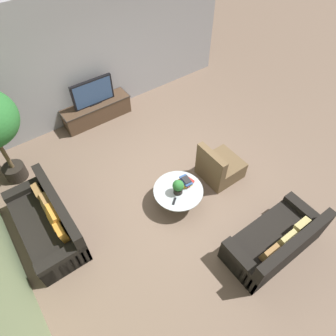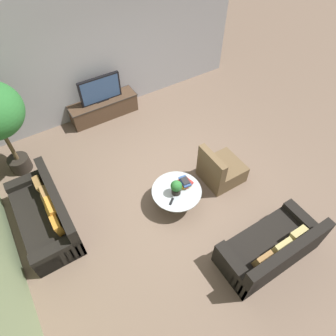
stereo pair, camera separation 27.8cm
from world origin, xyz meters
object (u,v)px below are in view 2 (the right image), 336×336
(couch_by_wall, at_px, (46,216))
(armchair_wicker, at_px, (220,170))
(coffee_table, at_px, (177,194))
(couch_near_entry, at_px, (271,248))
(television, at_px, (100,89))
(media_console, at_px, (104,108))
(potted_plant_tabletop, at_px, (176,187))

(couch_by_wall, height_order, armchair_wicker, armchair_wicker)
(coffee_table, bearing_deg, armchair_wicker, 2.35)
(coffee_table, height_order, couch_near_entry, couch_near_entry)
(television, bearing_deg, media_console, 90.00)
(couch_near_entry, relative_size, armchair_wicker, 2.06)
(television, distance_m, potted_plant_tabletop, 3.33)
(potted_plant_tabletop, bearing_deg, couch_by_wall, 158.47)
(media_console, xyz_separation_m, couch_near_entry, (0.85, -5.09, 0.03))
(media_console, bearing_deg, coffee_table, -88.34)
(armchair_wicker, bearing_deg, potted_plant_tabletop, 94.08)
(media_console, distance_m, coffee_table, 3.29)
(media_console, distance_m, potted_plant_tabletop, 3.34)
(television, relative_size, potted_plant_tabletop, 3.26)
(coffee_table, height_order, couch_by_wall, couch_by_wall)
(television, bearing_deg, couch_by_wall, -132.60)
(television, distance_m, armchair_wicker, 3.50)
(coffee_table, relative_size, potted_plant_tabletop, 3.02)
(couch_near_entry, bearing_deg, television, -80.52)
(television, bearing_deg, potted_plant_tabletop, -89.00)
(couch_by_wall, distance_m, couch_near_entry, 4.07)
(media_console, height_order, potted_plant_tabletop, potted_plant_tabletop)
(media_console, xyz_separation_m, television, (0.00, -0.00, 0.56))
(television, height_order, coffee_table, television)
(television, xyz_separation_m, couch_near_entry, (0.85, -5.09, -0.53))
(couch_by_wall, bearing_deg, media_console, 137.42)
(television, xyz_separation_m, armchair_wicker, (1.22, -3.24, -0.54))
(coffee_table, height_order, armchair_wicker, armchair_wicker)
(couch_near_entry, bearing_deg, media_console, -80.52)
(media_console, relative_size, armchair_wicker, 2.02)
(couch_by_wall, xyz_separation_m, couch_near_entry, (3.08, -2.67, -0.01))
(couch_by_wall, xyz_separation_m, armchair_wicker, (3.45, -0.82, -0.02))
(couch_near_entry, height_order, potted_plant_tabletop, couch_near_entry)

